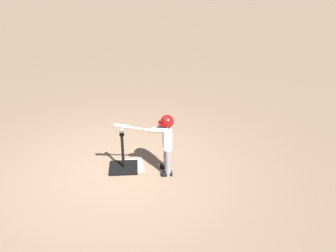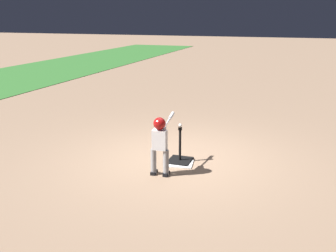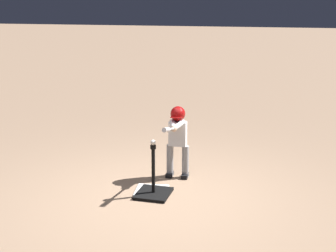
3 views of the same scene
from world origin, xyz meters
name	(u,v)px [view 2 (image 2 of 3)]	position (x,y,z in m)	size (l,w,h in m)	color
ground_plane	(177,159)	(0.00, 0.00, 0.00)	(90.00, 90.00, 0.00)	#93755B
home_plate	(181,164)	(-0.26, -0.16, 0.01)	(0.44, 0.44, 0.02)	white
batting_tee	(180,158)	(-0.15, -0.10, 0.08)	(0.49, 0.44, 0.70)	black
batter_child	(160,139)	(-0.86, 0.04, 0.67)	(0.97, 0.34, 1.07)	gray
baseball	(180,126)	(-0.15, -0.10, 0.74)	(0.07, 0.07, 0.07)	white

